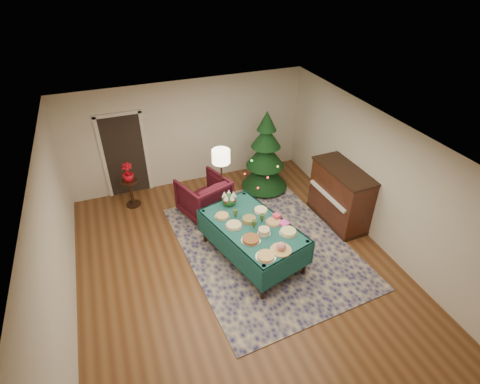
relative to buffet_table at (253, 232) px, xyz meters
name	(u,v)px	position (x,y,z in m)	size (l,w,h in m)	color
room_shell	(238,213)	(-0.37, -0.18, 0.69)	(7.00, 7.00, 7.00)	#593319
doorway	(125,154)	(-1.97, 3.30, 0.44)	(1.08, 0.04, 2.16)	black
rug	(264,245)	(0.37, 0.22, -0.65)	(3.20, 4.20, 0.02)	#131449
buffet_table	(253,232)	(0.00, 0.00, 0.00)	(1.76, 2.37, 0.82)	black
platter_0	(266,256)	(-0.12, -0.88, 0.19)	(0.36, 0.36, 0.05)	silver
platter_1	(281,248)	(0.19, -0.82, 0.23)	(0.39, 0.39, 0.18)	silver
platter_2	(288,232)	(0.53, -0.45, 0.20)	(0.34, 0.34, 0.07)	silver
platter_3	(251,239)	(-0.20, -0.39, 0.19)	(0.36, 0.36, 0.06)	silver
platter_4	(264,232)	(0.10, -0.30, 0.22)	(0.25, 0.25, 0.11)	silver
platter_5	(273,222)	(0.40, -0.08, 0.18)	(0.32, 0.32, 0.05)	silver
platter_6	(234,225)	(-0.35, 0.10, 0.19)	(0.34, 0.34, 0.06)	silver
platter_7	(249,220)	(-0.02, 0.14, 0.20)	(0.31, 0.31, 0.08)	silver
platter_8	(261,210)	(0.33, 0.36, 0.18)	(0.30, 0.30, 0.05)	silver
platter_9	(222,216)	(-0.46, 0.46, 0.18)	(0.30, 0.30, 0.05)	silver
goblet_0	(235,213)	(-0.23, 0.34, 0.27)	(0.09, 0.09, 0.19)	#2D471E
goblet_1	(262,218)	(0.20, 0.02, 0.27)	(0.09, 0.09, 0.19)	#2D471E
goblet_2	(254,224)	(-0.01, -0.10, 0.27)	(0.09, 0.09, 0.19)	#2D471E
napkin_stack	(284,223)	(0.57, -0.18, 0.19)	(0.16, 0.16, 0.04)	#EC41AB
gift_box	(277,217)	(0.51, 0.01, 0.22)	(0.13, 0.13, 0.11)	#D03959
centerpiece	(229,199)	(-0.19, 0.80, 0.31)	(0.30, 0.30, 0.34)	#1E4C1E
armchair	(204,195)	(-0.47, 1.77, -0.15)	(0.99, 0.92, 1.01)	#460F1B
floor_lamp	(221,160)	(-0.06, 1.66, 0.73)	(0.40, 0.40, 1.64)	#A57F3F
side_table	(132,193)	(-2.00, 2.69, -0.32)	(0.39, 0.39, 0.69)	black
potted_plant	(128,176)	(-2.00, 2.69, 0.16)	(0.26, 0.46, 0.26)	#B80D1A
christmas_tree	(265,156)	(1.26, 2.22, 0.29)	(1.35, 1.35, 2.12)	black
piano	(340,196)	(2.29, 0.45, -0.01)	(0.77, 1.56, 1.33)	black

